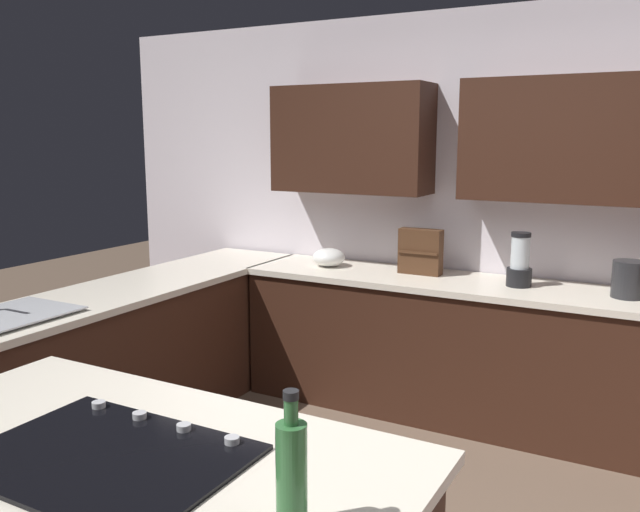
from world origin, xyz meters
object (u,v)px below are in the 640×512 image
(cooktop, at_px, (107,456))
(spice_rack, at_px, (420,252))
(mixing_bowl, at_px, (329,257))
(kettle, at_px, (628,279))
(second_bottle, at_px, (292,473))
(blender, at_px, (520,263))

(cooktop, distance_m, spice_rack, 2.84)
(cooktop, relative_size, mixing_bowl, 3.35)
(cooktop, relative_size, kettle, 3.63)
(kettle, bearing_deg, second_bottle, 79.90)
(second_bottle, bearing_deg, kettle, -100.10)
(cooktop, bearing_deg, kettle, -112.22)
(blender, distance_m, spice_rack, 0.65)
(blender, bearing_deg, kettle, -180.00)
(mixing_bowl, height_order, second_bottle, second_bottle)
(spice_rack, xyz_separation_m, kettle, (-1.25, 0.06, -0.04))
(kettle, bearing_deg, mixing_bowl, 0.00)
(cooktop, height_order, blender, blender)
(mixing_bowl, distance_m, spice_rack, 0.66)
(cooktop, xyz_separation_m, mixing_bowl, (0.76, -2.78, 0.05))
(mixing_bowl, relative_size, second_bottle, 0.67)
(blender, relative_size, kettle, 1.57)
(second_bottle, bearing_deg, spice_rack, -75.41)
(second_bottle, bearing_deg, blender, -88.01)
(spice_rack, bearing_deg, mixing_bowl, 4.90)
(blender, relative_size, mixing_bowl, 1.45)
(spice_rack, relative_size, second_bottle, 0.88)
(blender, height_order, spice_rack, blender)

